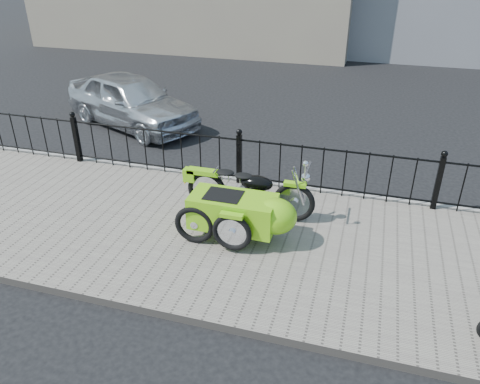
% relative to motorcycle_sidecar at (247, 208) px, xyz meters
% --- Properties ---
extents(ground, '(120.00, 120.00, 0.00)m').
position_rel_motorcycle_sidecar_xyz_m(ground, '(-0.63, 0.41, -0.59)').
color(ground, black).
rests_on(ground, ground).
extents(sidewalk, '(30.00, 3.80, 0.12)m').
position_rel_motorcycle_sidecar_xyz_m(sidewalk, '(-0.63, -0.09, -0.53)').
color(sidewalk, slate).
rests_on(sidewalk, ground).
extents(curb, '(30.00, 0.10, 0.12)m').
position_rel_motorcycle_sidecar_xyz_m(curb, '(-0.63, 1.85, -0.53)').
color(curb, gray).
rests_on(curb, ground).
extents(iron_fence, '(14.11, 0.11, 1.08)m').
position_rel_motorcycle_sidecar_xyz_m(iron_fence, '(-0.63, 1.71, -0.01)').
color(iron_fence, black).
rests_on(iron_fence, sidewalk).
extents(motorcycle_sidecar, '(2.28, 1.48, 0.98)m').
position_rel_motorcycle_sidecar_xyz_m(motorcycle_sidecar, '(0.00, 0.00, 0.00)').
color(motorcycle_sidecar, black).
rests_on(motorcycle_sidecar, sidewalk).
extents(spare_tire, '(0.63, 0.11, 0.62)m').
position_rel_motorcycle_sidecar_xyz_m(spare_tire, '(-0.70, -0.44, -0.16)').
color(spare_tire, black).
rests_on(spare_tire, sidewalk).
extents(sedan_car, '(4.20, 3.01, 1.33)m').
position_rel_motorcycle_sidecar_xyz_m(sedan_car, '(-4.25, 4.28, 0.07)').
color(sedan_car, silver).
rests_on(sedan_car, ground).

